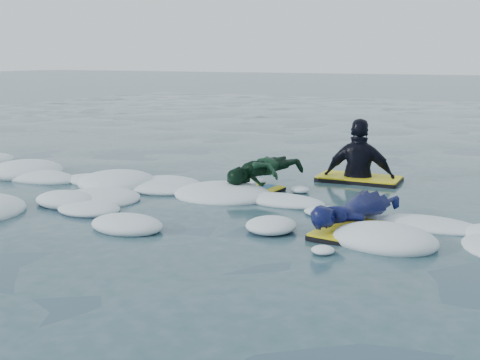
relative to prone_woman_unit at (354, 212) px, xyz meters
The scene contains 5 objects.
ground 1.95m from the prone_woman_unit, 150.08° to the right, with size 120.00×120.00×0.00m, color #1C3B43.
foam_band 1.69m from the prone_woman_unit, behind, with size 12.00×3.10×0.30m, color white, non-canonical shape.
prone_woman_unit is the anchor object (origin of this frame).
prone_child_unit 2.01m from the prone_woman_unit, 143.42° to the left, with size 0.97×1.33×0.47m.
waiting_rider_unit 2.49m from the prone_woman_unit, 105.16° to the left, with size 1.21×0.70×1.78m.
Camera 1 is at (3.45, -5.06, 1.80)m, focal length 45.00 mm.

